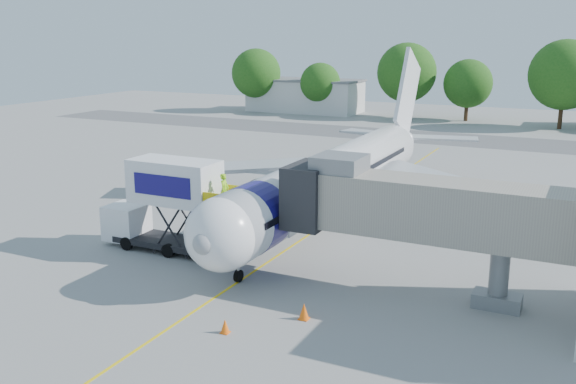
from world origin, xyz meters
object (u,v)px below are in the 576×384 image
at_px(aircraft, 337,175).
at_px(catering_hiloader, 166,205).
at_px(ground_tug, 93,341).
at_px(jet_bridge, 406,207).

relative_size(aircraft, catering_hiloader, 4.44).
xyz_separation_m(catering_hiloader, ground_tug, (5.11, -11.86, -2.08)).
bearing_deg(aircraft, catering_hiloader, -119.36).
xyz_separation_m(aircraft, catering_hiloader, (-6.26, -11.12, -0.18)).
bearing_deg(catering_hiloader, jet_bridge, 0.01).
height_order(jet_bridge, catering_hiloader, jet_bridge).
xyz_separation_m(jet_bridge, ground_tug, (-9.14, -11.86, -3.66)).
bearing_deg(ground_tug, aircraft, 97.97).
relative_size(aircraft, jet_bridge, 2.71).
bearing_deg(aircraft, ground_tug, -92.86).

